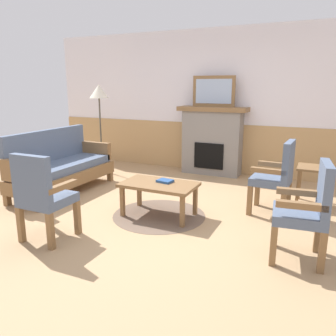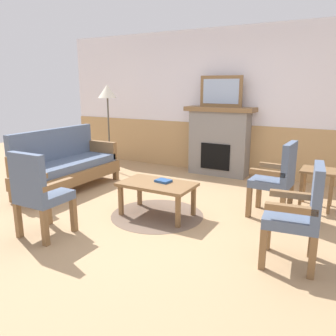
# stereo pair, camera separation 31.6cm
# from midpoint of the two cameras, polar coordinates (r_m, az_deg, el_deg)

# --- Properties ---
(ground_plane) EXTENTS (14.00, 14.00, 0.00)m
(ground_plane) POSITION_cam_midpoint_polar(r_m,az_deg,el_deg) (4.52, -0.14, -7.74)
(ground_plane) COLOR tan
(wall_back) EXTENTS (7.20, 0.14, 2.70)m
(wall_back) POSITION_cam_midpoint_polar(r_m,az_deg,el_deg) (6.61, 11.03, 10.51)
(wall_back) COLOR white
(wall_back) RESTS_ON ground_plane
(fireplace) EXTENTS (1.30, 0.44, 1.28)m
(fireplace) POSITION_cam_midpoint_polar(r_m,az_deg,el_deg) (6.44, 10.07, 4.58)
(fireplace) COLOR gray
(fireplace) RESTS_ON ground_plane
(framed_picture) EXTENTS (0.80, 0.04, 0.56)m
(framed_picture) POSITION_cam_midpoint_polar(r_m,az_deg,el_deg) (6.36, 10.42, 12.67)
(framed_picture) COLOR brown
(framed_picture) RESTS_ON fireplace
(couch) EXTENTS (0.70, 1.80, 0.98)m
(couch) POSITION_cam_midpoint_polar(r_m,az_deg,el_deg) (5.65, -15.39, 0.38)
(couch) COLOR brown
(couch) RESTS_ON ground_plane
(coffee_table) EXTENTS (0.96, 0.56, 0.44)m
(coffee_table) POSITION_cam_midpoint_polar(r_m,az_deg,el_deg) (4.34, 0.20, -3.26)
(coffee_table) COLOR brown
(coffee_table) RESTS_ON ground_plane
(round_rug) EXTENTS (1.21, 1.21, 0.01)m
(round_rug) POSITION_cam_midpoint_polar(r_m,az_deg,el_deg) (4.47, 0.20, -7.96)
(round_rug) COLOR brown
(round_rug) RESTS_ON ground_plane
(book_on_table) EXTENTS (0.21, 0.18, 0.03)m
(book_on_table) POSITION_cam_midpoint_polar(r_m,az_deg,el_deg) (4.37, 1.27, -2.21)
(book_on_table) COLOR navy
(book_on_table) RESTS_ON coffee_table
(armchair_near_fireplace) EXTENTS (0.53, 0.53, 0.98)m
(armchair_near_fireplace) POSITION_cam_midpoint_polar(r_m,az_deg,el_deg) (3.39, 23.97, -6.68)
(armchair_near_fireplace) COLOR brown
(armchair_near_fireplace) RESTS_ON ground_plane
(armchair_by_window_left) EXTENTS (0.50, 0.50, 0.98)m
(armchair_by_window_left) POSITION_cam_midpoint_polar(r_m,az_deg,el_deg) (4.54, 19.99, -1.33)
(armchair_by_window_left) COLOR brown
(armchair_by_window_left) RESTS_ON ground_plane
(armchair_front_left) EXTENTS (0.48, 0.48, 0.98)m
(armchair_front_left) POSITION_cam_midpoint_polar(r_m,az_deg,el_deg) (3.89, -18.92, -3.70)
(armchair_front_left) COLOR brown
(armchair_front_left) RESTS_ON ground_plane
(side_table) EXTENTS (0.44, 0.44, 0.55)m
(side_table) POSITION_cam_midpoint_polar(r_m,az_deg,el_deg) (5.10, 25.71, -1.48)
(side_table) COLOR brown
(side_table) RESTS_ON ground_plane
(floor_lamp_by_couch) EXTENTS (0.36, 0.36, 1.68)m
(floor_lamp_by_couch) POSITION_cam_midpoint_polar(r_m,az_deg,el_deg) (6.71, -8.88, 11.83)
(floor_lamp_by_couch) COLOR #332D28
(floor_lamp_by_couch) RESTS_ON ground_plane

